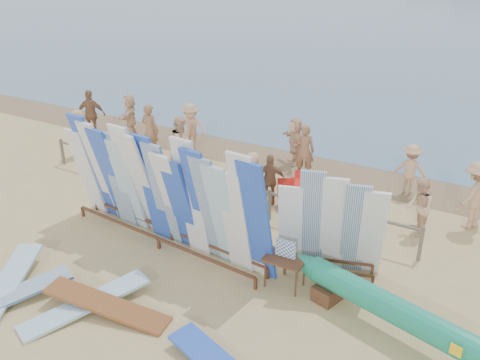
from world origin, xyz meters
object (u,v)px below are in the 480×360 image
Objects in this scene: side_surfboard_rack at (332,228)px; beachgoer_4 at (270,180)px; beach_chair_right at (287,199)px; beachgoer_3 at (191,128)px; beach_chair_left at (249,191)px; beachgoer_7 at (304,151)px; beachgoer_extra_0 at (475,195)px; beachgoer_11 at (130,116)px; beachgoer_0 at (80,133)px; outrigger_canoe at (403,316)px; vendor_table at (285,271)px; beachgoer_1 at (150,130)px; beachgoer_8 at (419,207)px; flat_board_c at (108,313)px; flat_board_a at (9,292)px; flat_board_e at (8,304)px; main_surfboard_rack at (163,194)px; beachgoer_2 at (181,144)px; beachgoer_6 at (253,177)px; beachgoer_extra_1 at (91,114)px; stroller at (301,193)px; beachgoer_5 at (295,141)px; flat_board_b at (87,309)px; beachgoer_9 at (410,169)px.

beachgoer_4 is (-2.77, 2.48, -0.43)m from side_surfboard_rack.
side_surfboard_rack reaches higher than beach_chair_right.
beach_chair_left is at bearing -51.50° from beachgoer_3.
beachgoer_extra_0 is at bearing 152.03° from beachgoer_7.
beachgoer_0 is at bearing -27.02° from beachgoer_11.
beachgoer_extra_0 is (0.49, 5.32, 0.37)m from outrigger_canoe.
beachgoer_3 is (-6.51, 5.73, 0.53)m from vendor_table.
vendor_table is 0.62× the size of beachgoer_1.
flat_board_c is at bearing -60.34° from beachgoer_8.
beachgoer_1 is (-2.52, 7.94, 0.95)m from flat_board_a.
beachgoer_1 is at bearing 133.19° from flat_board_e.
beachgoer_3 is (-3.18, 5.64, -0.48)m from main_surfboard_rack.
beachgoer_2 is at bearing 121.81° from flat_board_e.
beachgoer_11 is at bearing 154.45° from beach_chair_left.
flat_board_a is 6.98m from beachgoer_6.
outrigger_canoe reaches higher than beach_chair_left.
side_surfboard_rack is 0.44× the size of outrigger_canoe.
beachgoer_6 is 0.99× the size of beachgoer_8.
vendor_table is 7.11m from beachgoer_2.
flat_board_a is 10.16m from beachgoer_extra_1.
beachgoer_8 is at bearing -24.48° from stroller.
beachgoer_7 reaches higher than flat_board_a.
beachgoer_2 is at bearing 126.25° from main_surfboard_rack.
vendor_table is 0.66× the size of beachgoer_7.
beachgoer_2 is (-3.66, 0.75, 0.17)m from beachgoer_4.
beachgoer_3 is 0.98× the size of beachgoer_extra_0.
main_surfboard_rack is at bearing 92.77° from flat_board_e.
vendor_table is 0.76× the size of beachgoer_6.
beachgoer_2 is at bearing 151.77° from stroller.
beach_chair_right is 9.39m from beachgoer_extra_1.
beachgoer_0 is at bearing 97.13° from flat_board_a.
beachgoer_5 is at bearing 94.12° from stroller.
beachgoer_1 is at bearing 147.67° from beachgoer_extra_1.
vendor_table is 0.75× the size of beachgoer_8.
vendor_table reaches higher than flat_board_a.
beachgoer_7 is (-4.70, 6.19, 0.32)m from outrigger_canoe.
beachgoer_5 is (0.35, 9.38, 0.82)m from flat_board_b.
vendor_table is at bearing -95.17° from stroller.
beachgoer_0 is (-6.59, 6.24, 0.85)m from flat_board_b.
beachgoer_extra_0 is (5.19, -0.87, 0.05)m from beachgoer_7.
vendor_table is 8.96m from beachgoer_1.
main_surfboard_rack is at bearing 22.14° from beachgoer_11.
flat_board_b is 6.29m from beachgoer_4.
beachgoer_9 is (2.79, 2.70, 0.55)m from beach_chair_right.
beachgoer_0 is at bearing 178.56° from outrigger_canoe.
flat_board_a is 11.52m from beachgoer_extra_0.
flat_board_a is at bearing -112.52° from main_surfboard_rack.
outrigger_canoe is 3.98× the size of beachgoer_6.
main_surfboard_rack reaches higher than beachgoer_3.
beach_chair_left is 0.42× the size of beachgoer_2.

